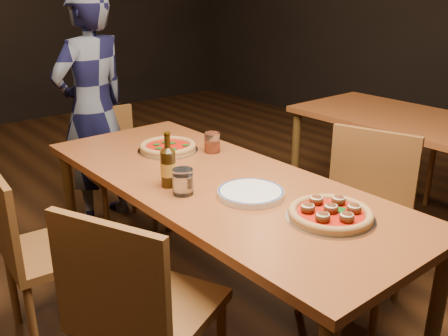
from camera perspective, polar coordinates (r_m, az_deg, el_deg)
ground at (r=2.67m, az=-0.71°, el=-16.43°), size 9.00×9.00×0.00m
table_main at (r=2.32m, az=-0.79°, el=-2.94°), size 0.80×2.00×0.75m
table_right at (r=3.50m, az=23.73°, el=3.40°), size 0.80×2.00×0.75m
chair_main_nw at (r=1.92m, az=-8.37°, el=-15.40°), size 0.59×0.59×0.97m
chair_main_sw at (r=2.45m, az=-18.70°, el=-8.72°), size 0.46×0.46×0.90m
chair_main_e at (r=2.56m, az=14.75°, el=-6.31°), size 0.56×0.56×0.95m
chair_end at (r=3.41m, az=-11.98°, el=-0.20°), size 0.43×0.43×0.85m
pizza_meatball at (r=1.96m, az=12.09°, el=-5.06°), size 0.34×0.34×0.06m
pizza_margherita at (r=2.70m, az=-6.43°, el=2.41°), size 0.32×0.32×0.04m
plate_stack at (r=2.12m, az=3.07°, el=-2.91°), size 0.28×0.28×0.03m
beer_bottle at (r=2.20m, az=-6.38°, el=0.04°), size 0.07×0.07×0.24m
water_glass at (r=2.13m, az=-4.71°, el=-1.57°), size 0.09×0.09×0.11m
amber_glass at (r=2.65m, az=-1.36°, el=2.93°), size 0.08×0.08×0.11m
diner at (r=3.48m, az=-14.76°, el=6.47°), size 0.66×0.51×1.60m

